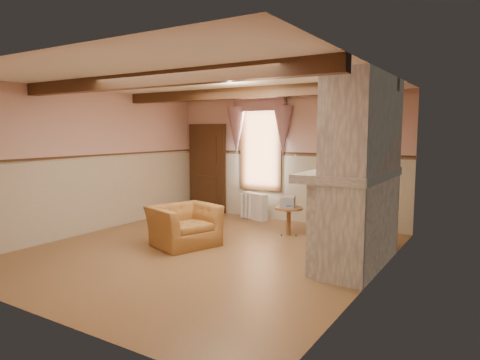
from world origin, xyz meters
The scene contains 26 objects.
floor centered at (0.00, 0.00, 0.00)m, with size 5.50×6.00×0.01m, color brown.
ceiling centered at (0.00, 0.00, 2.80)m, with size 5.50×6.00×0.01m, color silver.
wall_back centered at (0.00, 3.00, 1.40)m, with size 5.50×0.02×2.80m, color tan.
wall_front centered at (0.00, -3.00, 1.40)m, with size 5.50×0.02×2.80m, color tan.
wall_left centered at (-2.75, 0.00, 1.40)m, with size 0.02×6.00×2.80m, color tan.
wall_right centered at (2.75, 0.00, 1.40)m, with size 0.02×6.00×2.80m, color tan.
wainscot centered at (0.00, 0.00, 0.75)m, with size 5.50×6.00×1.50m, color #BEB499, non-canonical shape.
chair_rail centered at (0.00, 0.00, 1.50)m, with size 5.50×6.00×0.08m, color black, non-canonical shape.
firebox centered at (2.00, 0.60, 0.45)m, with size 0.20×0.95×0.90m, color black.
armchair centered at (-0.54, 0.10, 0.35)m, with size 1.09×0.95×0.71m, color #9E662D.
side_table centered at (0.71, 1.73, 0.28)m, with size 0.54×0.54×0.55m, color brown.
book_stack centered at (0.67, 1.77, 0.65)m, with size 0.26×0.32×0.20m, color #B7AD8C.
radiator centered at (-0.60, 2.70, 0.30)m, with size 0.70×0.18×0.60m, color silver.
bowl centered at (2.24, 0.84, 1.46)m, with size 0.35×0.35×0.09m, color brown.
mantel_clock centered at (2.24, 1.21, 1.52)m, with size 0.14×0.24×0.20m, color black.
oil_lamp centered at (2.24, 1.10, 1.56)m, with size 0.11×0.11×0.28m, color gold.
candle_red centered at (2.24, -0.01, 1.50)m, with size 0.06×0.06×0.16m, color maroon.
jar_yellow centered at (2.24, 0.22, 1.48)m, with size 0.06×0.06×0.12m, color yellow.
fireplace centered at (2.42, 0.60, 1.40)m, with size 0.85×2.00×2.80m, color gray.
mantel centered at (2.24, 0.60, 1.36)m, with size 1.05×2.05×0.12m, color gray.
overmantel_mirror centered at (2.06, 0.60, 1.97)m, with size 0.06×1.44×1.04m, color silver.
door centered at (-2.10, 2.94, 1.05)m, with size 1.10×0.10×2.10m, color black.
window centered at (-0.60, 2.97, 1.65)m, with size 1.06×0.08×2.02m, color white.
window_drapes centered at (-0.60, 2.88, 2.25)m, with size 1.30×0.14×1.40m, color gray.
ceiling_beam_front centered at (0.00, -1.20, 2.70)m, with size 5.50×0.18×0.20m, color black.
ceiling_beam_back centered at (0.00, 1.20, 2.70)m, with size 5.50×0.18×0.20m, color black.
Camera 1 is at (4.18, -5.63, 2.00)m, focal length 32.00 mm.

